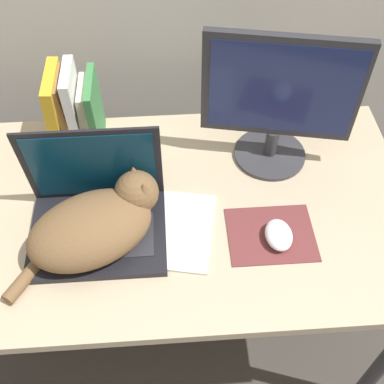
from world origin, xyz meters
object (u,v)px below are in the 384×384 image
at_px(external_monitor, 279,101).
at_px(book_row, 74,111).
at_px(notepad, 170,229).
at_px(laptop, 97,214).
at_px(cat, 97,224).
at_px(computer_mouse, 279,235).

bearing_deg(external_monitor, book_row, 169.76).
bearing_deg(external_monitor, notepad, -140.78).
distance_m(laptop, notepad, 0.19).
bearing_deg(laptop, book_row, 102.92).
relative_size(external_monitor, book_row, 1.59).
height_order(laptop, cat, laptop).
height_order(book_row, notepad, book_row).
relative_size(laptop, notepad, 1.21).
bearing_deg(book_row, external_monitor, -10.24).
distance_m(cat, computer_mouse, 0.45).
distance_m(external_monitor, book_row, 0.57).
bearing_deg(book_row, cat, -77.93).
relative_size(external_monitor, notepad, 1.43).
xyz_separation_m(external_monitor, computer_mouse, (-0.03, -0.29, -0.18)).
relative_size(laptop, book_row, 1.35).
height_order(computer_mouse, notepad, computer_mouse).
xyz_separation_m(computer_mouse, notepad, (-0.27, 0.05, -0.02)).
bearing_deg(computer_mouse, cat, 176.46).
bearing_deg(book_row, notepad, -53.70).
distance_m(cat, notepad, 0.19).
height_order(cat, notepad, cat).
bearing_deg(book_row, computer_mouse, -36.94).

